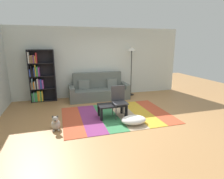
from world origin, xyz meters
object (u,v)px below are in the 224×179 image
object	(u,v)px
standing_lamp	(132,55)
tv_remote	(113,103)
couch	(99,90)
coffee_table	(112,107)
folding_chair	(119,99)
pouf	(134,120)
bookshelf	(39,78)
dog	(56,124)

from	to	relation	value
standing_lamp	tv_remote	bearing A→B (deg)	-123.95
couch	coffee_table	size ratio (longest dim) A/B	2.86
folding_chair	couch	bearing A→B (deg)	137.62
coffee_table	pouf	world-z (taller)	coffee_table
bookshelf	standing_lamp	world-z (taller)	standing_lamp
coffee_table	standing_lamp	distance (m)	2.87
coffee_table	tv_remote	world-z (taller)	tv_remote
coffee_table	standing_lamp	bearing A→B (deg)	55.78
couch	dog	world-z (taller)	couch
tv_remote	coffee_table	bearing A→B (deg)	-112.50
couch	dog	distance (m)	2.83
dog	tv_remote	world-z (taller)	tv_remote
couch	coffee_table	world-z (taller)	couch
coffee_table	bookshelf	bearing A→B (deg)	133.27
pouf	coffee_table	bearing A→B (deg)	124.39
standing_lamp	pouf	bearing A→B (deg)	-110.52
couch	standing_lamp	xyz separation A→B (m)	(1.40, 0.17, 1.29)
bookshelf	standing_lamp	xyz separation A→B (m)	(3.53, -0.11, 0.76)
coffee_table	pouf	bearing A→B (deg)	-55.61
dog	tv_remote	bearing A→B (deg)	15.37
bookshelf	pouf	xyz separation A→B (m)	(2.51, -2.84, -0.76)
bookshelf	pouf	bearing A→B (deg)	-48.45
standing_lamp	dog	bearing A→B (deg)	-140.12
coffee_table	tv_remote	size ratio (longest dim) A/B	5.26
bookshelf	coffee_table	world-z (taller)	bookshelf
dog	standing_lamp	bearing A→B (deg)	39.88
coffee_table	dog	bearing A→B (deg)	-165.89
couch	dog	xyz separation A→B (m)	(-1.60, -2.33, -0.18)
bookshelf	coffee_table	size ratio (longest dim) A/B	2.39
folding_chair	dog	bearing A→B (deg)	-124.77
coffee_table	pouf	size ratio (longest dim) A/B	1.18
coffee_table	standing_lamp	world-z (taller)	standing_lamp
coffee_table	dog	size ratio (longest dim) A/B	1.99
couch	pouf	bearing A→B (deg)	-81.55
tv_remote	folding_chair	distance (m)	0.22
couch	tv_remote	xyz separation A→B (m)	(0.01, -1.89, 0.06)
pouf	standing_lamp	bearing A→B (deg)	69.48
pouf	tv_remote	xyz separation A→B (m)	(-0.37, 0.66, 0.28)
couch	coffee_table	bearing A→B (deg)	-91.13
pouf	folding_chair	distance (m)	0.78
dog	coffee_table	bearing A→B (deg)	14.11
bookshelf	dog	xyz separation A→B (m)	(0.53, -2.62, -0.71)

